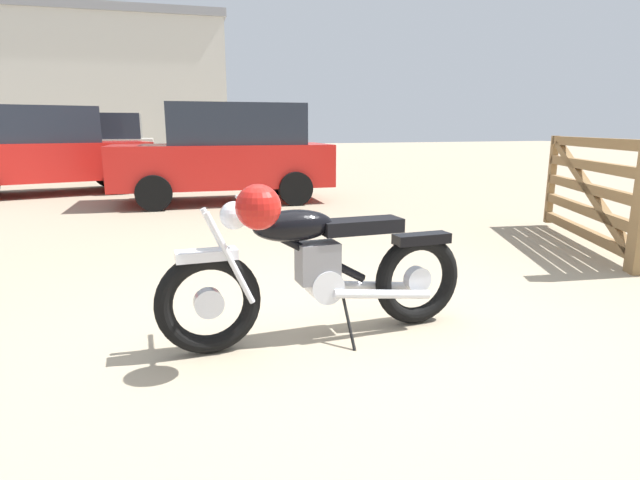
# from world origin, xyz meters

# --- Properties ---
(ground_plane) EXTENTS (80.00, 80.00, 0.00)m
(ground_plane) POSITION_xyz_m (0.00, 0.00, 0.00)
(ground_plane) COLOR gray
(vintage_motorcycle) EXTENTS (2.08, 0.74, 1.07)m
(vintage_motorcycle) POSITION_xyz_m (-0.18, -0.03, 0.49)
(vintage_motorcycle) COLOR black
(vintage_motorcycle) RESTS_ON ground_plane
(timber_gate) EXTENTS (1.19, 2.36, 1.60)m
(timber_gate) POSITION_xyz_m (3.62, 1.17, 0.70)
(timber_gate) COLOR olive
(timber_gate) RESTS_ON ground_plane
(white_estate_far) EXTENTS (4.12, 2.32, 1.78)m
(white_estate_far) POSITION_xyz_m (-2.86, 8.93, 0.92)
(white_estate_far) COLOR black
(white_estate_far) RESTS_ON ground_plane
(blue_hatchback_right) EXTENTS (4.03, 2.09, 1.78)m
(blue_hatchback_right) POSITION_xyz_m (0.46, 6.51, 0.92)
(blue_hatchback_right) COLOR black
(blue_hatchback_right) RESTS_ON ground_plane
(pale_sedan_back) EXTENTS (4.79, 2.16, 1.74)m
(pale_sedan_back) POSITION_xyz_m (-2.79, 12.49, 0.94)
(pale_sedan_back) COLOR black
(pale_sedan_back) RESTS_ON ground_plane
(industrial_building) EXTENTS (16.15, 13.93, 8.57)m
(industrial_building) POSITION_xyz_m (-1.79, 37.33, 4.30)
(industrial_building) COLOR beige
(industrial_building) RESTS_ON ground_plane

